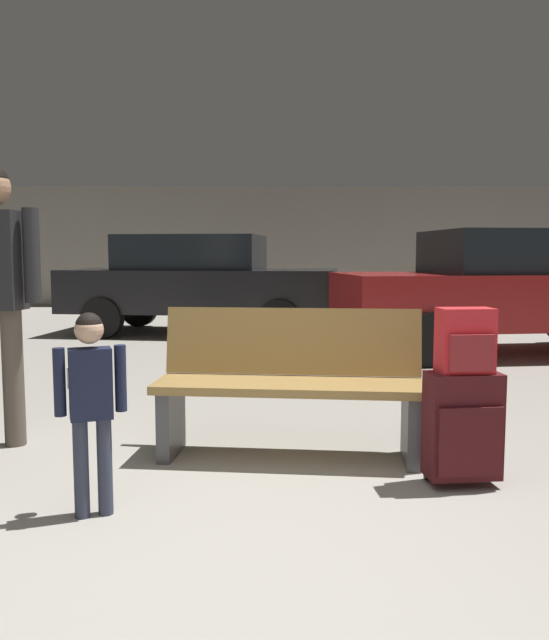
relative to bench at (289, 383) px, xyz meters
The scene contains 8 objects.
ground_plane 2.55m from the bench, 96.12° to the left, with size 18.00×18.00×0.10m, color gray.
garage_back_wall 11.39m from the bench, 91.35° to the left, with size 18.00×0.12×2.80m, color gray.
bench is the anchor object (origin of this frame).
suitcase 1.05m from the bench, 30.11° to the right, with size 0.40×0.27×0.60m.
backpack_bright 1.09m from the bench, 30.13° to the right, with size 0.29×0.21×0.34m.
child 1.33m from the bench, 135.55° to the right, with size 0.31×0.18×0.96m.
parked_car_near 4.93m from the bench, 55.26° to the left, with size 4.28×2.19×1.51m.
parked_car_far 6.24m from the bench, 101.57° to the left, with size 4.28×2.20×1.51m.
Camera 1 is at (0.17, -2.32, 1.22)m, focal length 36.07 mm.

